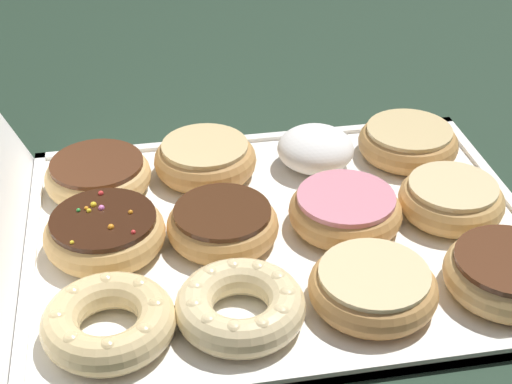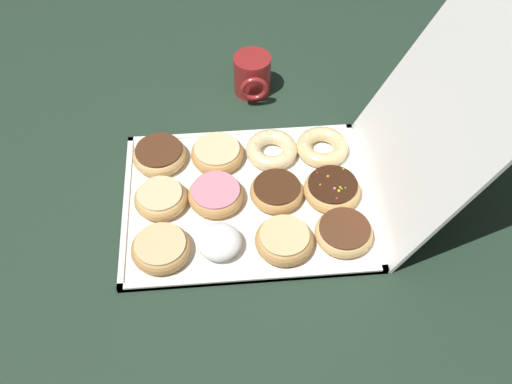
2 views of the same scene
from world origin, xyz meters
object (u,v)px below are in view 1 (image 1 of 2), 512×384
object	(u,v)px
cruller_donut_9	(109,321)
glazed_ring_donut_3	(373,287)
chocolate_frosted_donut_7	(223,226)
sprinkle_donut_10	(105,232)
donut_box	(283,236)
glazed_ring_donut_1	(450,198)
pink_frosted_donut_4	(345,210)
glazed_ring_donut_2	(408,142)
powdered_filled_donut_5	(316,149)
chocolate_frosted_donut_11	(98,175)
glazed_ring_donut_8	(205,159)
chocolate_frosted_donut_0	(508,273)
cruller_donut_6	(240,305)

from	to	relation	value
cruller_donut_9	glazed_ring_donut_3	bearing A→B (deg)	-89.56
chocolate_frosted_donut_7	sprinkle_donut_10	size ratio (longest dim) A/B	0.94
donut_box	sprinkle_donut_10	xyz separation A→B (m)	(0.01, 0.18, 0.03)
glazed_ring_donut_1	pink_frosted_donut_4	distance (m)	0.12
donut_box	glazed_ring_donut_2	xyz separation A→B (m)	(0.12, -0.18, 0.02)
donut_box	powdered_filled_donut_5	bearing A→B (deg)	-27.34
cruller_donut_9	chocolate_frosted_donut_11	xyz separation A→B (m)	(0.24, 0.01, 0.00)
glazed_ring_donut_2	glazed_ring_donut_8	xyz separation A→B (m)	(0.00, 0.24, 0.00)
glazed_ring_donut_2	chocolate_frosted_donut_11	distance (m)	0.36
glazed_ring_donut_2	glazed_ring_donut_1	bearing A→B (deg)	-178.44
glazed_ring_donut_2	donut_box	bearing A→B (deg)	125.22
glazed_ring_donut_8	chocolate_frosted_donut_0	bearing A→B (deg)	-135.01
glazed_ring_donut_1	cruller_donut_9	size ratio (longest dim) A/B	0.95
chocolate_frosted_donut_7	donut_box	bearing A→B (deg)	-86.44
donut_box	pink_frosted_donut_4	xyz separation A→B (m)	(-0.00, -0.06, 0.02)
pink_frosted_donut_4	sprinkle_donut_10	xyz separation A→B (m)	(0.01, 0.24, 0.00)
chocolate_frosted_donut_0	chocolate_frosted_donut_7	bearing A→B (deg)	64.18
pink_frosted_donut_4	glazed_ring_donut_8	bearing A→B (deg)	45.65
donut_box	chocolate_frosted_donut_0	distance (m)	0.22
powdered_filled_donut_5	glazed_ring_donut_8	bearing A→B (deg)	87.80
cruller_donut_9	sprinkle_donut_10	distance (m)	0.13
donut_box	chocolate_frosted_donut_11	xyz separation A→B (m)	(0.12, 0.19, 0.02)
chocolate_frosted_donut_11	cruller_donut_6	bearing A→B (deg)	-152.99
glazed_ring_donut_3	chocolate_frosted_donut_7	size ratio (longest dim) A/B	1.04
donut_box	glazed_ring_donut_1	distance (m)	0.18
glazed_ring_donut_3	chocolate_frosted_donut_11	distance (m)	0.34
glazed_ring_donut_1	glazed_ring_donut_2	bearing A→B (deg)	1.56
chocolate_frosted_donut_7	sprinkle_donut_10	distance (m)	0.12
glazed_ring_donut_3	pink_frosted_donut_4	xyz separation A→B (m)	(0.12, -0.01, 0.00)
powdered_filled_donut_5	sprinkle_donut_10	size ratio (longest dim) A/B	0.74
pink_frosted_donut_4	donut_box	bearing A→B (deg)	89.63
glazed_ring_donut_2	sprinkle_donut_10	distance (m)	0.38
glazed_ring_donut_3	chocolate_frosted_donut_7	distance (m)	0.17
glazed_ring_donut_1	cruller_donut_9	xyz separation A→B (m)	(-0.12, 0.36, -0.00)
glazed_ring_donut_8	cruller_donut_9	size ratio (longest dim) A/B	1.00
glazed_ring_donut_1	sprinkle_donut_10	bearing A→B (deg)	89.59
chocolate_frosted_donut_7	glazed_ring_donut_3	bearing A→B (deg)	-133.81
pink_frosted_donut_4	chocolate_frosted_donut_11	bearing A→B (deg)	65.00
sprinkle_donut_10	chocolate_frosted_donut_7	bearing A→B (deg)	-94.39
glazed_ring_donut_3	cruller_donut_6	xyz separation A→B (m)	(-0.00, 0.12, -0.00)
chocolate_frosted_donut_0	glazed_ring_donut_8	size ratio (longest dim) A/B	1.02
glazed_ring_donut_8	glazed_ring_donut_1	bearing A→B (deg)	-116.81
glazed_ring_donut_8	pink_frosted_donut_4	bearing A→B (deg)	-134.35
donut_box	chocolate_frosted_donut_7	size ratio (longest dim) A/B	4.59
donut_box	glazed_ring_donut_2	distance (m)	0.22
glazed_ring_donut_3	chocolate_frosted_donut_11	xyz separation A→B (m)	(0.24, 0.24, -0.00)
cruller_donut_9	donut_box	bearing A→B (deg)	-55.93
glazed_ring_donut_8	cruller_donut_9	xyz separation A→B (m)	(-0.25, 0.11, -0.00)
glazed_ring_donut_8	sprinkle_donut_10	distance (m)	0.17
pink_frosted_donut_4	glazed_ring_donut_8	world-z (taller)	glazed_ring_donut_8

